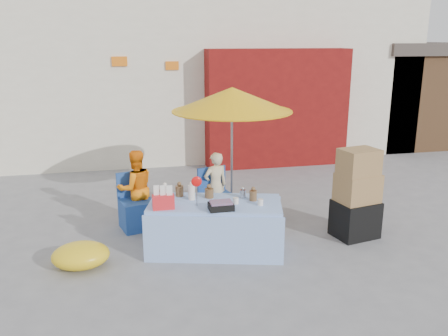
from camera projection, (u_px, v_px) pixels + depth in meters
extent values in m
plane|color=slate|center=(220.00, 250.00, 6.55)|extent=(80.00, 80.00, 0.00)
cube|color=silver|center=(165.00, 60.00, 12.54)|extent=(12.00, 5.00, 4.50)
cube|color=maroon|center=(277.00, 108.00, 10.61)|extent=(3.20, 0.60, 2.60)
cube|color=#4C331E|center=(403.00, 98.00, 13.22)|extent=(2.60, 3.00, 2.40)
cube|color=#3F3833|center=(408.00, 48.00, 12.86)|extent=(2.80, 3.20, 0.30)
cube|color=orange|center=(119.00, 61.00, 9.90)|extent=(0.32, 0.04, 0.20)
cube|color=orange|center=(172.00, 66.00, 10.15)|extent=(0.28, 0.04, 0.18)
cube|color=#96B2F1|center=(215.00, 226.00, 6.46)|extent=(1.91, 1.22, 0.70)
cube|color=#96B2F1|center=(213.00, 240.00, 6.07)|extent=(1.76, 0.49, 0.65)
cube|color=#96B2F1|center=(217.00, 217.00, 6.86)|extent=(1.76, 0.49, 0.65)
cylinder|color=silver|center=(165.00, 192.00, 6.50)|extent=(0.12, 0.12, 0.17)
cylinder|color=brown|center=(179.00, 191.00, 6.59)|extent=(0.14, 0.14, 0.15)
cylinder|color=silver|center=(192.00, 192.00, 6.44)|extent=(0.11, 0.11, 0.20)
cylinder|color=brown|center=(209.00, 193.00, 6.53)|extent=(0.15, 0.15, 0.13)
cylinder|color=#B2B2B7|center=(243.00, 194.00, 6.53)|extent=(0.10, 0.10, 0.11)
cylinder|color=brown|center=(253.00, 196.00, 6.41)|extent=(0.12, 0.12, 0.14)
cylinder|color=silver|center=(236.00, 201.00, 6.30)|extent=(0.09, 0.09, 0.08)
cylinder|color=silver|center=(260.00, 202.00, 6.24)|extent=(0.09, 0.09, 0.08)
sphere|color=brown|center=(157.00, 199.00, 6.29)|extent=(0.14, 0.14, 0.14)
ellipsoid|color=red|center=(196.00, 182.00, 6.15)|extent=(0.15, 0.08, 0.14)
cube|color=red|center=(163.00, 202.00, 6.10)|extent=(0.30, 0.20, 0.19)
cube|color=black|center=(221.00, 206.00, 6.08)|extent=(0.36, 0.30, 0.08)
cube|color=#1F438F|center=(137.00, 214.00, 7.24)|extent=(0.58, 0.56, 0.45)
cube|color=#1F438F|center=(132.00, 184.00, 7.31)|extent=(0.48, 0.16, 0.40)
cube|color=#1F438F|center=(217.00, 208.00, 7.49)|extent=(0.58, 0.56, 0.45)
cube|color=#1F438F|center=(211.00, 179.00, 7.57)|extent=(0.48, 0.16, 0.40)
imported|color=orange|center=(136.00, 188.00, 7.28)|extent=(0.67, 0.58, 1.20)
imported|color=beige|center=(216.00, 186.00, 7.55)|extent=(0.45, 0.35, 1.10)
cylinder|color=gray|center=(232.00, 155.00, 7.63)|extent=(0.04, 0.04, 2.00)
cone|color=#E6A70B|center=(232.00, 99.00, 7.39)|extent=(1.90, 1.90, 0.38)
cylinder|color=#E6A70B|center=(232.00, 111.00, 7.44)|extent=(1.90, 1.90, 0.02)
cube|color=black|center=(355.00, 219.00, 6.94)|extent=(0.68, 0.60, 0.54)
cube|color=#9D7047|center=(358.00, 188.00, 6.81)|extent=(0.64, 0.54, 0.41)
cube|color=#9D7047|center=(359.00, 162.00, 6.68)|extent=(0.59, 0.49, 0.37)
ellipsoid|color=yellow|center=(81.00, 255.00, 6.01)|extent=(0.75, 0.61, 0.33)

